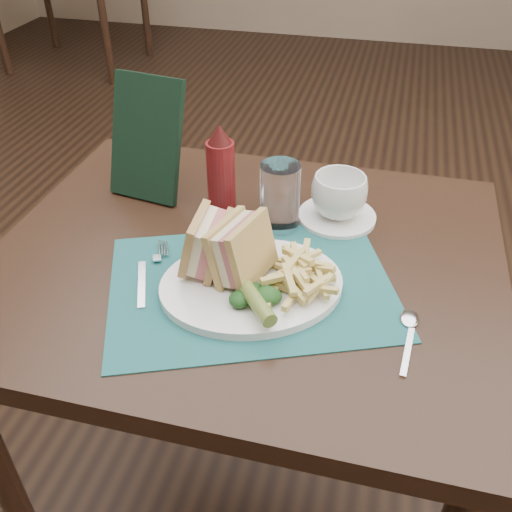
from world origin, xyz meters
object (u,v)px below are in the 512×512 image
(ketchup_bottle, at_px, (221,171))
(check_presenter, at_px, (146,139))
(coffee_cup, at_px, (339,196))
(drinking_glass, at_px, (280,197))
(plate, at_px, (252,285))
(sandwich_half_b, at_px, (230,245))
(table_bg_left, at_px, (73,8))
(sandwich_half_a, at_px, (194,241))
(placemat, at_px, (251,286))
(saucer, at_px, (337,217))
(table_main, at_px, (248,392))

(ketchup_bottle, xyz_separation_m, check_presenter, (-0.17, 0.05, 0.03))
(ketchup_bottle, bearing_deg, check_presenter, 164.56)
(coffee_cup, xyz_separation_m, drinking_glass, (-0.10, -0.05, 0.01))
(plate, relative_size, drinking_glass, 2.31)
(sandwich_half_b, relative_size, drinking_glass, 0.83)
(table_bg_left, height_order, sandwich_half_a, sandwich_half_a)
(check_presenter, bearing_deg, placemat, -32.77)
(placemat, bearing_deg, coffee_cup, 65.30)
(drinking_glass, bearing_deg, sandwich_half_a, -120.88)
(drinking_glass, relative_size, check_presenter, 0.53)
(placemat, relative_size, check_presenter, 1.89)
(sandwich_half_a, distance_m, check_presenter, 0.31)
(sandwich_half_a, relative_size, ketchup_bottle, 0.54)
(ketchup_bottle, bearing_deg, sandwich_half_b, -69.14)
(coffee_cup, xyz_separation_m, check_presenter, (-0.39, 0.01, 0.07))
(coffee_cup, bearing_deg, table_bg_left, 127.84)
(placemat, height_order, plate, plate)
(saucer, relative_size, drinking_glass, 1.15)
(ketchup_bottle, bearing_deg, plate, -61.88)
(table_main, distance_m, sandwich_half_a, 0.45)
(plate, relative_size, coffee_cup, 2.84)
(table_bg_left, relative_size, placemat, 1.95)
(drinking_glass, bearing_deg, coffee_cup, 27.32)
(check_presenter, bearing_deg, plate, -33.35)
(table_main, height_order, check_presenter, check_presenter)
(table_main, relative_size, drinking_glass, 6.92)
(placemat, xyz_separation_m, sandwich_half_a, (-0.10, 0.01, 0.07))
(drinking_glass, bearing_deg, saucer, 27.32)
(ketchup_bottle, distance_m, check_presenter, 0.17)
(sandwich_half_a, height_order, check_presenter, check_presenter)
(sandwich_half_a, bearing_deg, sandwich_half_b, -3.91)
(plate, relative_size, sandwich_half_b, 2.78)
(sandwich_half_b, xyz_separation_m, check_presenter, (-0.24, 0.24, 0.05))
(saucer, bearing_deg, plate, -113.57)
(table_bg_left, relative_size, sandwich_half_b, 8.34)
(table_main, xyz_separation_m, check_presenter, (-0.25, 0.17, 0.49))
(saucer, xyz_separation_m, drinking_glass, (-0.10, -0.05, 0.06))
(sandwich_half_a, xyz_separation_m, sandwich_half_b, (0.06, -0.00, 0.00))
(table_main, distance_m, ketchup_bottle, 0.49)
(table_main, height_order, plate, plate)
(saucer, bearing_deg, drinking_glass, -152.68)
(table_bg_left, bearing_deg, coffee_cup, -52.16)
(table_main, bearing_deg, table_bg_left, 124.51)
(placemat, xyz_separation_m, sandwich_half_b, (-0.04, 0.01, 0.07))
(table_main, height_order, saucer, saucer)
(drinking_glass, height_order, check_presenter, check_presenter)
(ketchup_bottle, bearing_deg, table_bg_left, 124.56)
(plate, distance_m, sandwich_half_b, 0.08)
(placemat, bearing_deg, table_main, 110.77)
(plate, distance_m, ketchup_bottle, 0.26)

